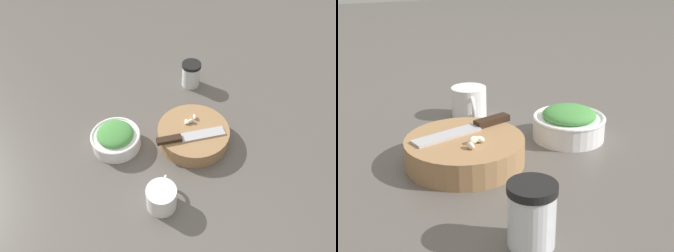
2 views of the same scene
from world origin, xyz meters
TOP-DOWN VIEW (x-y plane):
  - ground_plane at (0.00, 0.00)m, footprint 5.00×5.00m
  - cutting_board at (0.01, -0.12)m, footprint 0.22×0.22m
  - chef_knife at (-0.02, -0.09)m, footprint 0.09×0.21m
  - garlic_cloves at (0.04, -0.10)m, footprint 0.04×0.04m
  - herb_bowl at (-0.02, 0.12)m, footprint 0.15×0.15m
  - spice_jar at (0.29, -0.11)m, footprint 0.07×0.07m
  - coffee_mug at (-0.22, -0.03)m, footprint 0.11×0.08m

SIDE VIEW (x-z plane):
  - ground_plane at x=0.00m, z-range 0.00..0.00m
  - cutting_board at x=0.01m, z-range 0.00..0.05m
  - herb_bowl at x=-0.02m, z-range 0.00..0.07m
  - coffee_mug at x=-0.22m, z-range 0.00..0.07m
  - spice_jar at x=0.29m, z-range 0.00..0.09m
  - chef_knife at x=-0.02m, z-range 0.05..0.06m
  - garlic_cloves at x=0.04m, z-range 0.05..0.06m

